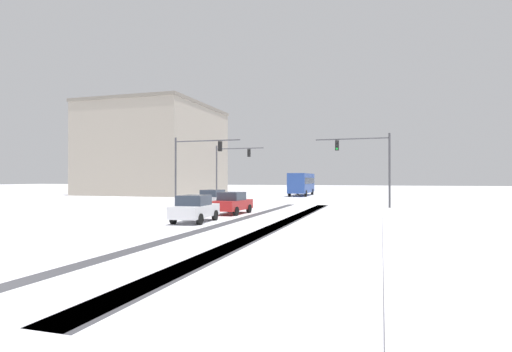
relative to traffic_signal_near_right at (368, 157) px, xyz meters
The scene contains 12 objects.
wheel_track_left_lane 16.27m from the traffic_signal_near_right, 118.82° to the right, with size 0.75×34.48×0.01m, color #424247.
wheel_track_right_lane 15.06m from the traffic_signal_near_right, 107.58° to the right, with size 1.07×34.48×0.01m, color #424247.
wheel_track_center 15.08m from the traffic_signal_near_right, 107.92° to the right, with size 0.92×34.48×0.01m, color #424247.
sidewalk_kerb_right 16.21m from the traffic_signal_near_right, 78.26° to the right, with size 4.00×34.48×0.12m, color white.
traffic_signal_near_right is the anchor object (origin of this frame).
traffic_signal_far_left 17.78m from the traffic_signal_near_right, 153.54° to the left, with size 5.90×0.38×6.50m.
traffic_signal_near_left 15.82m from the traffic_signal_near_right, behind, with size 6.58×0.38×6.50m.
car_silver_lead 14.00m from the traffic_signal_near_right, 165.41° to the right, with size 2.02×4.19×1.62m.
car_red_second 13.14m from the traffic_signal_near_right, 137.97° to the right, with size 1.99×4.18×1.62m.
car_white_third 17.66m from the traffic_signal_near_right, 123.53° to the right, with size 2.02×4.19×1.62m.
bus_oncoming 27.25m from the traffic_signal_near_right, 112.95° to the left, with size 2.93×11.07×3.38m.
office_building_far_left_block 43.44m from the traffic_signal_near_right, 145.38° to the left, with size 18.46×20.95×14.89m.
Camera 1 is at (9.00, -7.12, 2.61)m, focal length 28.53 mm.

